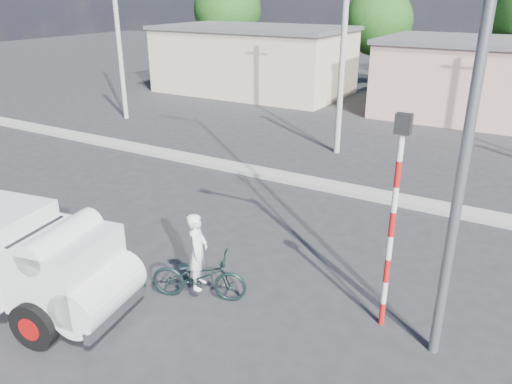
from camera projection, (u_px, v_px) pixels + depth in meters
The scene contains 9 objects.
ground_plane at pixel (210, 314), 10.50m from camera, with size 120.00×120.00×0.00m, color #28292B.
median at pixel (347, 190), 16.86m from camera, with size 40.00×0.80×0.16m, color #99968E.
truck at pixel (10, 256), 10.34m from camera, with size 5.54×2.81×2.18m.
bicycle at pixel (199, 276), 10.85m from camera, with size 0.73×2.10×1.10m, color black.
cyclist at pixel (198, 264), 10.73m from camera, with size 0.63×0.41×1.73m, color white.
traffic_pole at pixel (394, 207), 9.22m from camera, with size 0.28×0.18×4.36m.
streetlight at pixel (465, 86), 7.65m from camera, with size 2.34×0.22×9.00m.
building_row at pixel (463, 75), 26.77m from camera, with size 37.80×7.30×4.44m.
utility_poles at pixel (488, 62), 17.04m from camera, with size 35.40×0.24×8.00m.
Camera 1 is at (5.28, -7.07, 6.31)m, focal length 35.00 mm.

